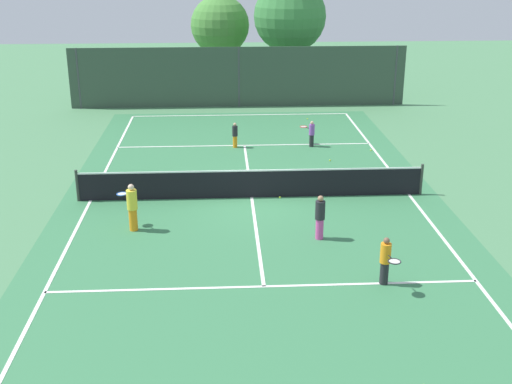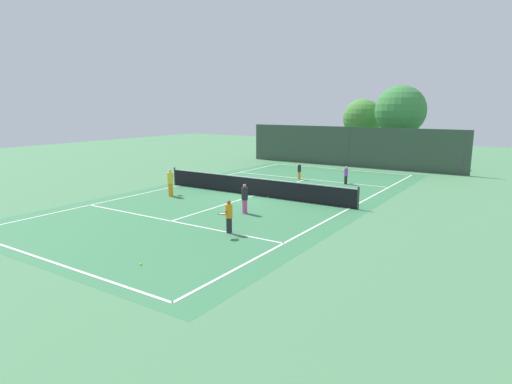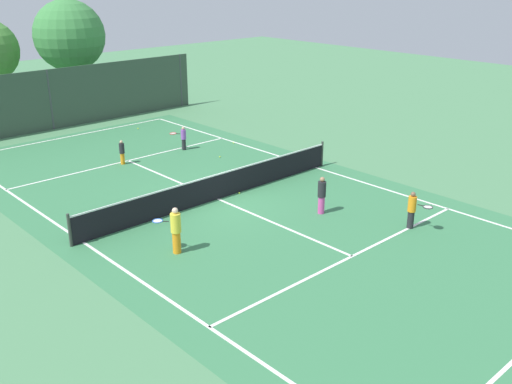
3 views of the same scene
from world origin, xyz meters
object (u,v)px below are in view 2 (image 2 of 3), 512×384
player_1 (245,198)px  tennis_ball_1 (221,188)px  player_0 (299,171)px  tennis_ball_5 (380,190)px  player_2 (170,182)px  player_3 (229,216)px  player_4 (346,175)px  tennis_ball_2 (377,174)px  ball_crate (240,187)px  tennis_ball_4 (268,197)px  tennis_ball_3 (141,264)px  tennis_ball_0 (340,190)px

player_1 → tennis_ball_1: player_1 is taller
player_0 → tennis_ball_5: bearing=-8.4°
player_2 → player_3: player_2 is taller
player_4 → tennis_ball_2: player_4 is taller
player_1 → ball_crate: 5.62m
tennis_ball_4 → player_3: bearing=-71.5°
player_4 → tennis_ball_3: (-0.01, -16.76, -0.56)m
player_2 → tennis_ball_2: 15.25m
tennis_ball_2 → tennis_ball_5: size_ratio=1.00×
player_2 → player_3: bearing=-29.4°
player_0 → ball_crate: size_ratio=2.56×
player_3 → tennis_ball_4: (-2.11, 6.30, -0.64)m
player_1 → player_2: 5.65m
player_3 → tennis_ball_5: 11.93m
tennis_ball_3 → tennis_ball_4: size_ratio=1.00×
tennis_ball_2 → tennis_ball_4: (-2.38, -11.02, 0.00)m
player_1 → player_3: player_1 is taller
player_1 → tennis_ball_2: (1.51, 14.44, -0.66)m
player_4 → player_2: bearing=-127.2°
player_4 → tennis_ball_4: size_ratio=17.07×
tennis_ball_4 → tennis_ball_5: (4.36, 5.40, 0.00)m
player_4 → tennis_ball_0: player_4 is taller
player_0 → player_1: 9.93m
tennis_ball_2 → tennis_ball_5: (1.99, -5.62, 0.00)m
player_0 → tennis_ball_4: 6.43m
tennis_ball_1 → tennis_ball_3: same height
player_0 → tennis_ball_3: player_0 is taller
tennis_ball_2 → tennis_ball_0: bearing=-89.8°
player_1 → tennis_ball_4: 3.59m
player_0 → tennis_ball_0: bearing=-29.8°
tennis_ball_3 → tennis_ball_0: bearing=88.0°
player_3 → tennis_ball_2: 17.34m
ball_crate → tennis_ball_5: size_ratio=6.45×
tennis_ball_0 → tennis_ball_5: bearing=33.8°
player_4 → tennis_ball_5: size_ratio=17.07×
player_4 → tennis_ball_2: bearing=84.4°
player_4 → tennis_ball_3: bearing=-90.0°
player_0 → tennis_ball_0: (3.78, -2.16, -0.52)m
tennis_ball_3 → ball_crate: bearing=111.0°
tennis_ball_2 → tennis_ball_3: same height
tennis_ball_3 → player_0: bearing=101.0°
ball_crate → tennis_ball_2: bearing=63.8°
player_2 → tennis_ball_1: (0.94, 3.22, -0.74)m
tennis_ball_3 → tennis_ball_5: bearing=81.2°
player_2 → ball_crate: bearing=58.2°
player_2 → tennis_ball_1: 3.43m
ball_crate → tennis_ball_0: ball_crate is taller
player_1 → player_0: bearing=103.1°
player_0 → ball_crate: (-1.16, -5.23, -0.38)m
player_2 → player_3: (6.82, -3.83, -0.10)m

